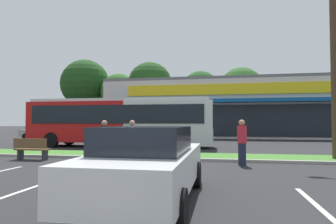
# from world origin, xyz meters

# --- Properties ---
(grass_median) EXTENTS (56.00, 2.20, 0.12)m
(grass_median) POSITION_xyz_m (0.00, 14.00, 0.06)
(grass_median) COLOR #427A2D
(grass_median) RESTS_ON ground_plane
(curb_lip) EXTENTS (56.00, 0.24, 0.12)m
(curb_lip) POSITION_xyz_m (0.00, 12.78, 0.06)
(curb_lip) COLOR #99968C
(curb_lip) RESTS_ON ground_plane
(parking_stripe_1) EXTENTS (0.12, 4.80, 0.01)m
(parking_stripe_1) POSITION_xyz_m (-3.14, 7.20, 0.00)
(parking_stripe_1) COLOR silver
(parking_stripe_1) RESTS_ON ground_plane
(parking_stripe_2) EXTENTS (0.12, 4.80, 0.01)m
(parking_stripe_2) POSITION_xyz_m (-0.27, 7.43, 0.00)
(parking_stripe_2) COLOR silver
(parking_stripe_2) RESTS_ON ground_plane
(parking_stripe_3) EXTENTS (0.12, 4.80, 0.01)m
(parking_stripe_3) POSITION_xyz_m (3.44, 5.68, 0.00)
(parking_stripe_3) COLOR silver
(parking_stripe_3) RESTS_ON ground_plane
(storefront_building) EXTENTS (29.30, 11.42, 6.45)m
(storefront_building) POSITION_xyz_m (3.44, 35.04, 3.23)
(storefront_building) COLOR beige
(storefront_building) RESTS_ON ground_plane
(tree_far_left) EXTENTS (8.21, 8.21, 12.41)m
(tree_far_left) POSITION_xyz_m (-21.34, 46.03, 8.29)
(tree_far_left) COLOR #473323
(tree_far_left) RESTS_ON ground_plane
(tree_left) EXTENTS (6.04, 6.04, 9.71)m
(tree_left) POSITION_xyz_m (-15.01, 45.33, 6.67)
(tree_left) COLOR #473323
(tree_left) RESTS_ON ground_plane
(tree_mid_left) EXTENTS (6.73, 6.73, 10.85)m
(tree_mid_left) POSITION_xyz_m (-9.11, 42.78, 7.47)
(tree_mid_left) COLOR #473323
(tree_mid_left) RESTS_ON ground_plane
(tree_mid) EXTENTS (5.89, 5.89, 9.67)m
(tree_mid) POSITION_xyz_m (-1.62, 45.13, 6.70)
(tree_mid) COLOR #473323
(tree_mid) RESTS_ON ground_plane
(tree_mid_right) EXTENTS (6.71, 6.71, 10.14)m
(tree_mid_right) POSITION_xyz_m (4.57, 45.69, 6.77)
(tree_mid_right) COLOR #473323
(tree_mid_right) RESTS_ON ground_plane
(utility_pole) EXTENTS (3.07, 2.40, 11.25)m
(utility_pole) POSITION_xyz_m (6.23, 13.72, 5.98)
(utility_pole) COLOR #4C3826
(utility_pole) RESTS_ON ground_plane
(city_bus) EXTENTS (12.60, 2.81, 3.25)m
(city_bus) POSITION_xyz_m (-5.20, 19.09, 1.77)
(city_bus) COLOR #B71414
(city_bus) RESTS_ON ground_plane
(bus_stop_bench) EXTENTS (1.60, 0.45, 0.95)m
(bus_stop_bench) POSITION_xyz_m (-6.72, 11.89, 0.50)
(bus_stop_bench) COLOR brown
(bus_stop_bench) RESTS_ON ground_plane
(car_0) EXTENTS (4.13, 1.89, 1.51)m
(car_0) POSITION_xyz_m (-15.29, 25.54, 0.76)
(car_0) COLOR #9E998C
(car_0) RESTS_ON ground_plane
(car_1) EXTENTS (1.96, 4.80, 1.56)m
(car_1) POSITION_xyz_m (0.07, 6.25, 0.80)
(car_1) COLOR silver
(car_1) RESTS_ON ground_plane
(pedestrian_near_bench) EXTENTS (0.35, 0.35, 1.74)m
(pedestrian_near_bench) POSITION_xyz_m (-1.91, 11.40, 0.88)
(pedestrian_near_bench) COLOR black
(pedestrian_near_bench) RESTS_ON ground_plane
(pedestrian_by_pole) EXTENTS (0.35, 0.35, 1.74)m
(pedestrian_by_pole) POSITION_xyz_m (-3.05, 11.30, 0.88)
(pedestrian_by_pole) COLOR black
(pedestrian_by_pole) RESTS_ON ground_plane
(pedestrian_far) EXTENTS (0.36, 0.36, 1.76)m
(pedestrian_far) POSITION_xyz_m (2.36, 11.88, 0.89)
(pedestrian_far) COLOR #1E2338
(pedestrian_far) RESTS_ON ground_plane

